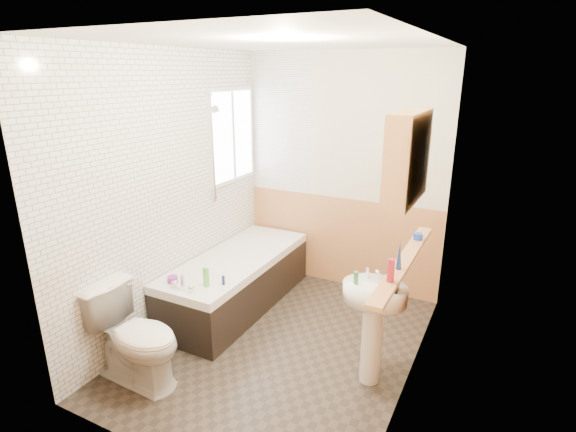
% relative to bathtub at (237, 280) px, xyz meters
% --- Properties ---
extents(floor, '(2.80, 2.80, 0.00)m').
position_rel_bathtub_xyz_m(floor, '(0.73, -0.44, -0.28)').
color(floor, '#2B241E').
rests_on(floor, ground).
extents(ceiling, '(2.80, 2.80, 0.00)m').
position_rel_bathtub_xyz_m(ceiling, '(0.73, -0.44, 2.22)').
color(ceiling, white).
rests_on(ceiling, ground).
extents(wall_back, '(2.20, 0.02, 2.50)m').
position_rel_bathtub_xyz_m(wall_back, '(0.73, 0.97, 0.97)').
color(wall_back, beige).
rests_on(wall_back, ground).
extents(wall_front, '(2.20, 0.02, 2.50)m').
position_rel_bathtub_xyz_m(wall_front, '(0.73, -1.85, 0.97)').
color(wall_front, beige).
rests_on(wall_front, ground).
extents(wall_left, '(0.02, 2.80, 2.50)m').
position_rel_bathtub_xyz_m(wall_left, '(-0.38, -0.44, 0.97)').
color(wall_left, beige).
rests_on(wall_left, ground).
extents(wall_right, '(0.02, 2.80, 2.50)m').
position_rel_bathtub_xyz_m(wall_right, '(1.84, -0.44, 0.97)').
color(wall_right, beige).
rests_on(wall_right, ground).
extents(wainscot_right, '(0.01, 2.80, 1.00)m').
position_rel_bathtub_xyz_m(wainscot_right, '(1.82, -0.44, 0.22)').
color(wainscot_right, tan).
rests_on(wainscot_right, wall_right).
extents(wainscot_front, '(2.20, 0.01, 1.00)m').
position_rel_bathtub_xyz_m(wainscot_front, '(0.73, -1.83, 0.22)').
color(wainscot_front, tan).
rests_on(wainscot_front, wall_front).
extents(wainscot_back, '(2.20, 0.01, 1.00)m').
position_rel_bathtub_xyz_m(wainscot_back, '(0.73, 0.95, 0.22)').
color(wainscot_back, tan).
rests_on(wainscot_back, wall_back).
extents(tile_cladding_left, '(0.01, 2.80, 2.50)m').
position_rel_bathtub_xyz_m(tile_cladding_left, '(-0.36, -0.44, 0.97)').
color(tile_cladding_left, white).
rests_on(tile_cladding_left, wall_left).
extents(tile_return_back, '(0.75, 0.01, 1.50)m').
position_rel_bathtub_xyz_m(tile_return_back, '(0.00, 0.95, 1.47)').
color(tile_return_back, white).
rests_on(tile_return_back, wall_back).
extents(window, '(0.03, 0.79, 0.99)m').
position_rel_bathtub_xyz_m(window, '(-0.33, 0.51, 1.37)').
color(window, white).
rests_on(window, wall_left).
extents(bathtub, '(0.70, 1.82, 0.67)m').
position_rel_bathtub_xyz_m(bathtub, '(0.00, 0.00, 0.00)').
color(bathtub, black).
rests_on(bathtub, floor).
extents(shower_riser, '(0.10, 0.07, 1.09)m').
position_rel_bathtub_xyz_m(shower_riser, '(-0.31, 0.14, 1.41)').
color(shower_riser, silver).
rests_on(shower_riser, wall_left).
extents(toilet, '(0.80, 0.47, 0.76)m').
position_rel_bathtub_xyz_m(toilet, '(-0.03, -1.34, 0.10)').
color(toilet, white).
rests_on(toilet, floor).
extents(sink, '(0.48, 0.39, 0.93)m').
position_rel_bathtub_xyz_m(sink, '(1.57, -0.54, 0.31)').
color(sink, white).
rests_on(sink, floor).
extents(pine_shelf, '(0.10, 1.46, 0.03)m').
position_rel_bathtub_xyz_m(pine_shelf, '(1.77, -0.57, 0.78)').
color(pine_shelf, tan).
rests_on(pine_shelf, wall_right).
extents(medicine_cabinet, '(0.16, 0.63, 0.57)m').
position_rel_bathtub_xyz_m(medicine_cabinet, '(1.74, -0.62, 1.51)').
color(medicine_cabinet, tan).
rests_on(medicine_cabinet, wall_right).
extents(foam_can, '(0.05, 0.05, 0.15)m').
position_rel_bathtub_xyz_m(foam_can, '(1.77, -0.95, 0.87)').
color(foam_can, maroon).
rests_on(foam_can, pine_shelf).
extents(green_bottle, '(0.04, 0.04, 0.19)m').
position_rel_bathtub_xyz_m(green_bottle, '(1.77, -0.74, 0.89)').
color(green_bottle, navy).
rests_on(green_bottle, pine_shelf).
extents(black_jar, '(0.10, 0.10, 0.05)m').
position_rel_bathtub_xyz_m(black_jar, '(1.77, -0.14, 0.82)').
color(black_jar, '#19339E').
rests_on(black_jar, pine_shelf).
extents(soap_bottle, '(0.10, 0.21, 0.10)m').
position_rel_bathtub_xyz_m(soap_bottle, '(1.70, -0.57, 0.59)').
color(soap_bottle, black).
rests_on(soap_bottle, sink).
extents(clear_bottle, '(0.04, 0.04, 0.10)m').
position_rel_bathtub_xyz_m(clear_bottle, '(1.44, -0.59, 0.59)').
color(clear_bottle, '#388447').
rests_on(clear_bottle, sink).
extents(blue_gel, '(0.05, 0.04, 0.17)m').
position_rel_bathtub_xyz_m(blue_gel, '(0.13, -0.66, 0.34)').
color(blue_gel, '#59C647').
rests_on(blue_gel, bathtub).
extents(cream_jar, '(0.12, 0.12, 0.06)m').
position_rel_bathtub_xyz_m(cream_jar, '(-0.18, -0.73, 0.28)').
color(cream_jar, purple).
rests_on(cream_jar, bathtub).
extents(orange_bottle, '(0.03, 0.03, 0.08)m').
position_rel_bathtub_xyz_m(orange_bottle, '(0.25, -0.57, 0.30)').
color(orange_bottle, navy).
rests_on(orange_bottle, bathtub).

